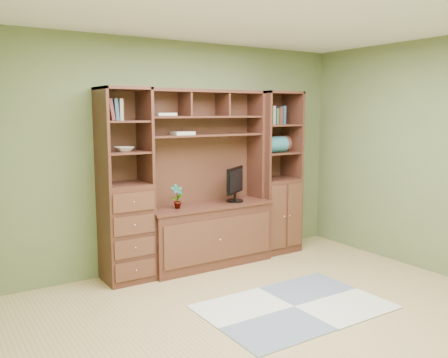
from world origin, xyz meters
TOP-DOWN VIEW (x-y plane):
  - room at (0.00, 0.00)m, footprint 4.60×4.10m
  - center_hutch at (0.26, 1.73)m, footprint 1.54×0.53m
  - left_tower at (-0.74, 1.77)m, footprint 0.50×0.45m
  - right_tower at (1.28, 1.77)m, footprint 0.55×0.45m
  - rug at (0.28, 0.23)m, footprint 1.68×1.12m
  - monitor at (0.60, 1.70)m, footprint 0.50×0.44m
  - orchid at (-0.17, 1.70)m, footprint 0.15×0.10m
  - magazines at (-0.03, 1.82)m, footprint 0.24×0.17m
  - bowl at (-0.74, 1.77)m, footprint 0.19×0.19m
  - blanket_teal at (1.19, 1.73)m, footprint 0.35×0.20m
  - blanket_red at (1.37, 1.85)m, footprint 0.36×0.20m

SIDE VIEW (x-z plane):
  - rug at x=0.28m, z-range 0.00..0.01m
  - orchid at x=-0.17m, z-range 0.73..1.01m
  - monitor at x=0.60m, z-range 0.73..1.30m
  - center_hutch at x=0.26m, z-range 0.00..2.05m
  - left_tower at x=-0.74m, z-range 0.00..2.05m
  - right_tower at x=1.28m, z-range 0.00..2.05m
  - room at x=0.00m, z-range -0.02..2.62m
  - blanket_red at x=1.37m, z-range 1.29..1.49m
  - blanket_teal at x=1.19m, z-range 1.29..1.49m
  - bowl at x=-0.74m, z-range 1.39..1.44m
  - magazines at x=-0.03m, z-range 1.54..1.58m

